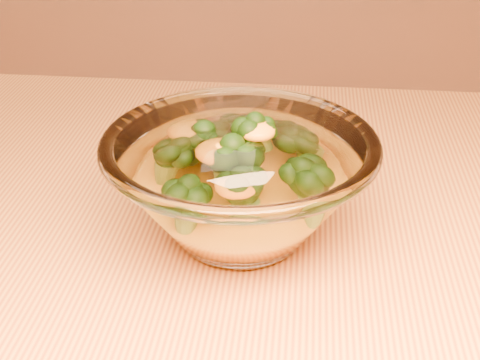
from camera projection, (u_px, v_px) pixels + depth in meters
name	position (u px, v px, depth m)	size (l,w,h in m)	color
table	(184.00, 354.00, 0.59)	(1.20, 0.80, 0.75)	#B98137
glass_bowl	(240.00, 185.00, 0.55)	(0.22, 0.22, 0.10)	white
cheese_sauce	(240.00, 207.00, 0.56)	(0.13, 0.13, 0.04)	orange
broccoli_heap	(239.00, 165.00, 0.55)	(0.13, 0.13, 0.07)	black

